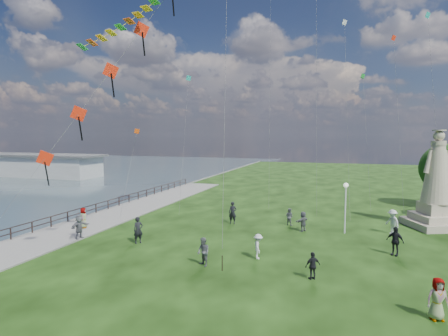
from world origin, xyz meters
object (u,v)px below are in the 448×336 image
(person_9, at_px, (395,241))
(person_11, at_px, (303,221))
(lamppost, at_px, (346,197))
(person_0, at_px, (138,230))
(person_7, at_px, (289,217))
(person_10, at_px, (83,219))
(person_6, at_px, (233,213))
(person_3, at_px, (313,266))
(person_2, at_px, (258,246))
(pier_pavilion, at_px, (33,165))
(statue, at_px, (436,191))
(person_8, at_px, (392,222))
(person_4, at_px, (438,299))
(person_1, at_px, (203,252))

(person_9, height_order, person_11, person_9)
(lamppost, height_order, person_11, lamppost)
(person_0, height_order, person_7, person_0)
(person_10, bearing_deg, person_6, -89.33)
(lamppost, bearing_deg, person_3, -98.94)
(person_9, bearing_deg, person_2, -128.15)
(pier_pavilion, bearing_deg, statue, -19.72)
(statue, xyz_separation_m, person_11, (-10.50, -4.71, -2.31))
(pier_pavilion, height_order, person_8, pier_pavilion)
(person_0, xyz_separation_m, person_6, (4.81, 7.83, 0.02))
(person_11, bearing_deg, person_10, -46.68)
(person_8, bearing_deg, person_10, -114.36)
(person_8, bearing_deg, person_4, -38.12)
(person_1, distance_m, person_6, 10.89)
(statue, bearing_deg, person_4, -124.29)
(person_1, bearing_deg, pier_pavilion, -179.28)
(person_2, height_order, person_11, person_11)
(person_0, distance_m, person_1, 6.86)
(person_1, distance_m, person_10, 13.64)
(person_1, relative_size, person_8, 0.88)
(statue, xyz_separation_m, person_10, (-27.95, -9.61, -2.27))
(person_9, relative_size, person_11, 1.17)
(person_3, bearing_deg, person_6, -90.75)
(pier_pavilion, bearing_deg, person_2, -33.90)
(person_3, bearing_deg, person_0, -50.03)
(person_3, xyz_separation_m, person_6, (-7.78, 10.94, 0.21))
(person_9, bearing_deg, person_0, -141.45)
(person_3, xyz_separation_m, person_11, (-1.59, 10.17, 0.05))
(person_11, bearing_deg, person_3, 36.51)
(statue, distance_m, person_2, 17.79)
(person_10, bearing_deg, person_7, -93.64)
(person_11, bearing_deg, statue, 141.76)
(statue, distance_m, person_6, 17.28)
(pier_pavilion, relative_size, person_8, 15.40)
(person_6, relative_size, person_9, 1.03)
(person_4, bearing_deg, person_0, 146.58)
(person_6, height_order, person_9, person_6)
(person_9, bearing_deg, lamppost, 153.09)
(person_4, distance_m, person_9, 8.77)
(lamppost, distance_m, person_7, 5.27)
(lamppost, bearing_deg, person_6, 177.50)
(person_7, height_order, person_8, person_8)
(person_6, bearing_deg, person_9, -22.82)
(person_1, bearing_deg, person_6, 135.00)
(statue, height_order, person_1, statue)
(lamppost, height_order, person_4, lamppost)
(person_4, bearing_deg, person_10, 146.59)
(person_11, bearing_deg, person_1, 2.02)
(lamppost, xyz_separation_m, person_6, (-9.44, 0.41, -1.95))
(person_1, bearing_deg, person_4, 23.14)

